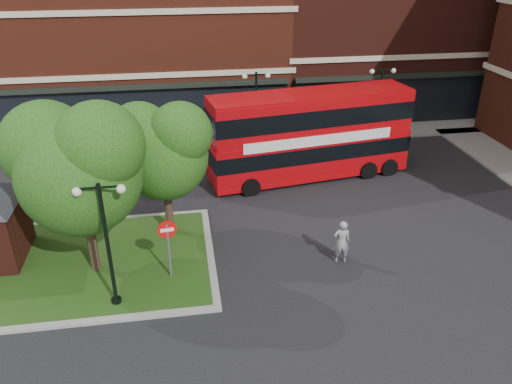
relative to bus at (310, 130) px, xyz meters
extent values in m
plane|color=black|center=(-4.27, -10.05, -2.81)|extent=(120.00, 120.00, 0.00)
cube|color=slate|center=(-4.27, 6.45, -2.75)|extent=(44.00, 3.00, 0.12)
cube|color=maroon|center=(-12.27, 13.95, 4.19)|extent=(26.00, 12.00, 14.00)
cube|color=gray|center=(-12.27, -7.05, -2.75)|extent=(12.60, 7.60, 0.12)
cube|color=#19380F|center=(-12.27, -7.05, -2.73)|extent=(12.00, 7.00, 0.15)
cylinder|color=#2D2116|center=(-10.77, -7.55, -0.85)|extent=(0.36, 0.36, 3.92)
sphere|color=#163F0F|center=(-10.77, -7.55, 1.53)|extent=(4.60, 4.60, 4.60)
sphere|color=#163F0F|center=(-11.92, -6.86, 2.44)|extent=(3.45, 3.45, 3.45)
sphere|color=#163F0F|center=(-9.85, -8.01, 2.79)|extent=(3.22, 3.22, 3.22)
cylinder|color=#2D2116|center=(-7.77, -5.05, -1.07)|extent=(0.36, 0.36, 3.47)
sphere|color=#163F0F|center=(-7.77, -5.05, 1.04)|extent=(3.80, 3.80, 3.80)
sphere|color=#163F0F|center=(-8.72, -4.48, 1.84)|extent=(2.85, 2.85, 2.85)
sphere|color=#163F0F|center=(-7.01, -5.43, 2.15)|extent=(2.66, 2.66, 2.66)
cylinder|color=black|center=(-9.77, -9.85, -0.31)|extent=(0.14, 0.14, 5.00)
cylinder|color=black|center=(-9.77, -9.85, -2.66)|extent=(0.36, 0.36, 0.30)
cube|color=black|center=(-9.77, -9.85, 2.04)|extent=(1.40, 0.06, 0.06)
sphere|color=#F2EACC|center=(-10.47, -9.85, 1.94)|extent=(0.32, 0.32, 0.32)
sphere|color=#F2EACC|center=(-9.07, -9.85, 1.94)|extent=(0.32, 0.32, 0.32)
cylinder|color=black|center=(-2.27, 4.45, -0.31)|extent=(0.14, 0.14, 5.00)
cylinder|color=black|center=(-2.27, 4.45, -2.66)|extent=(0.36, 0.36, 0.30)
cube|color=black|center=(-2.27, 4.45, 2.04)|extent=(1.40, 0.06, 0.06)
sphere|color=#F2EACC|center=(-2.97, 4.45, 1.94)|extent=(0.32, 0.32, 0.32)
sphere|color=#F2EACC|center=(-1.57, 4.45, 1.94)|extent=(0.32, 0.32, 0.32)
cylinder|color=black|center=(5.73, 4.45, -0.31)|extent=(0.14, 0.14, 5.00)
cylinder|color=black|center=(5.73, 4.45, -2.66)|extent=(0.36, 0.36, 0.30)
cube|color=black|center=(5.73, 4.45, 2.04)|extent=(1.40, 0.06, 0.06)
sphere|color=#F2EACC|center=(5.03, 4.45, 1.94)|extent=(0.32, 0.32, 0.32)
sphere|color=#F2EACC|center=(6.43, 4.45, 1.94)|extent=(0.32, 0.32, 0.32)
cube|color=#AB060C|center=(0.00, 0.00, -1.28)|extent=(11.46, 4.26, 2.14)
cube|color=#AB060C|center=(0.00, 0.00, 0.86)|extent=(11.35, 4.22, 2.14)
cube|color=black|center=(0.00, 0.00, 0.97)|extent=(11.46, 4.26, 0.97)
cube|color=silver|center=(0.20, -1.29, -0.16)|extent=(8.30, 1.35, 0.56)
imported|color=gray|center=(-0.77, -8.44, -1.84)|extent=(0.75, 0.54, 1.94)
imported|color=#A7A9AF|center=(-6.84, 5.95, -2.04)|extent=(4.57, 2.04, 1.52)
imported|color=white|center=(4.14, 4.45, -2.06)|extent=(4.59, 1.67, 1.50)
cylinder|color=slate|center=(-7.77, -8.55, -1.55)|extent=(0.09, 0.09, 2.52)
cylinder|color=red|center=(-7.77, -8.55, -0.52)|extent=(0.73, 0.15, 0.73)
cube|color=white|center=(-7.77, -8.55, -0.52)|extent=(0.52, 0.11, 0.14)
camera|label=1|loc=(-6.98, -25.04, 9.27)|focal=35.00mm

